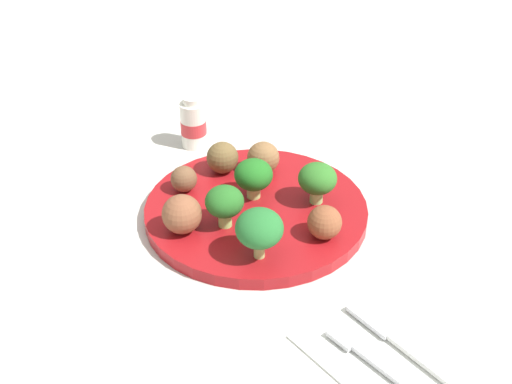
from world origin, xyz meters
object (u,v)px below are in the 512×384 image
broccoli_floret_front_left (317,179)px  broccoli_floret_back_right (225,202)px  broccoli_floret_far_rim (259,229)px  meatball_front_left (184,179)px  knife (399,341)px  meatball_mid_left (325,222)px  plate (256,210)px  meatball_center (222,158)px  napkin (392,358)px  meatball_back_left (263,158)px  meatball_near_rim (182,214)px  fork (373,359)px  yogurt_bottle (193,124)px  broccoli_floret_back_left (254,175)px

broccoli_floret_front_left → broccoli_floret_back_right: (0.03, 0.12, -0.00)m
broccoli_floret_far_rim → meatball_front_left: (0.17, -0.00, -0.02)m
broccoli_floret_far_rim → broccoli_floret_back_right: (0.07, -0.00, -0.01)m
knife → meatball_mid_left: bearing=-16.0°
plate → broccoli_floret_front_left: broccoli_floret_front_left is taller
meatball_center → napkin: bearing=171.7°
broccoli_floret_front_left → knife: 0.24m
meatball_mid_left → knife: size_ratio=0.28×
broccoli_floret_front_left → meatball_center: bearing=21.7°
meatball_back_left → broccoli_floret_back_right: bearing=121.6°
plate → meatball_near_rim: (0.01, 0.10, 0.03)m
broccoli_floret_back_right → meatball_mid_left: 0.12m
meatball_mid_left → broccoli_floret_front_left: bearing=-34.6°
broccoli_floret_far_rim → napkin: broccoli_floret_far_rim is taller
fork → knife: size_ratio=0.83×
meatball_front_left → broccoli_floret_front_left: bearing=-136.3°
meatball_near_rim → napkin: size_ratio=0.28×
plate → knife: bearing=175.2°
broccoli_floret_back_right → meatball_center: broccoli_floret_back_right is taller
meatball_near_rim → fork: (-0.27, -0.04, -0.03)m
broccoli_floret_far_rim → meatball_front_left: size_ratio=1.78×
plate → yogurt_bottle: yogurt_bottle is taller
meatball_mid_left → knife: meatball_mid_left is taller
knife → napkin: bearing=113.3°
meatball_mid_left → meatball_near_rim: bearing=48.7°
meatball_back_left → meatball_near_rim: bearing=106.4°
broccoli_floret_back_left → knife: bearing=173.7°
broccoli_floret_back_left → napkin: broccoli_floret_back_left is taller
meatball_center → meatball_front_left: (-0.01, 0.07, -0.00)m
broccoli_floret_back_right → napkin: 0.26m
plate → fork: size_ratio=2.32×
yogurt_bottle → broccoli_floret_front_left: bearing=-172.9°
broccoli_floret_front_left → napkin: broccoli_floret_front_left is taller
broccoli_floret_far_rim → broccoli_floret_back_left: broccoli_floret_far_rim is taller
plate → broccoli_floret_back_right: bearing=101.0°
meatball_mid_left → napkin: 0.18m
plate → meatball_mid_left: size_ratio=6.90×
knife → yogurt_bottle: size_ratio=1.85×
broccoli_floret_back_left → knife: size_ratio=0.36×
meatball_mid_left → napkin: bearing=159.2°
fork → yogurt_bottle: 0.47m
meatball_front_left → meatball_mid_left: (-0.18, -0.08, 0.00)m
meatball_mid_left → napkin: (-0.17, 0.06, -0.03)m
broccoli_floret_back_left → fork: broccoli_floret_back_left is taller
broccoli_floret_far_rim → meatball_mid_left: 0.09m
napkin → fork: bearing=68.7°
fork → broccoli_floret_front_left: bearing=-29.2°
napkin → knife: size_ratio=1.17×
meatball_center → knife: 0.35m
broccoli_floret_front_left → meatball_near_rim: broccoli_floret_front_left is taller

